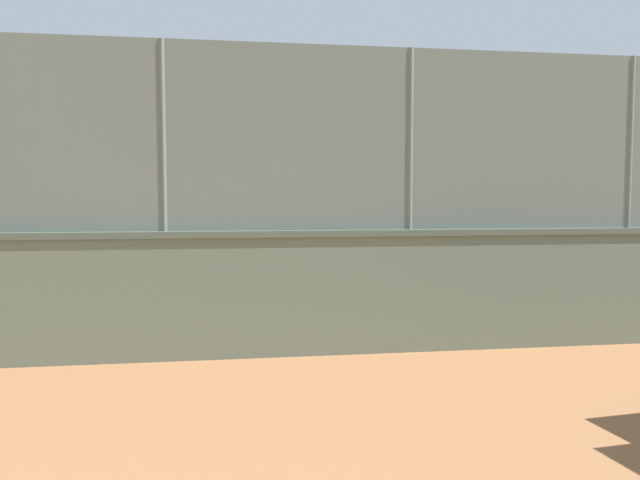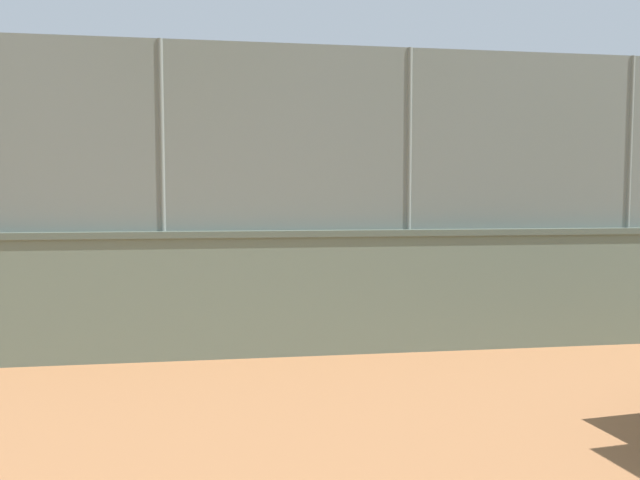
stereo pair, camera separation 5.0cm
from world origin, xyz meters
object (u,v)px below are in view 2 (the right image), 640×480
player_crossing_court (156,236)px  sports_ball (485,294)px  courtside_bench (497,287)px  player_foreground_swinging (415,245)px

player_crossing_court → sports_ball: (-7.12, 5.89, -0.82)m
sports_ball → courtside_bench: (0.44, 1.54, 0.36)m
sports_ball → courtside_bench: size_ratio=0.13×
player_foreground_swinging → sports_ball: 1.82m
courtside_bench → sports_ball: bearing=-106.1°
player_crossing_court → courtside_bench: size_ratio=0.98×
courtside_bench → player_crossing_court: bearing=-48.0°
player_foreground_swinging → sports_ball: (-1.10, 1.15, -0.89)m
player_foreground_swinging → sports_ball: size_ratio=8.02×
player_crossing_court → player_foreground_swinging: bearing=141.8°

